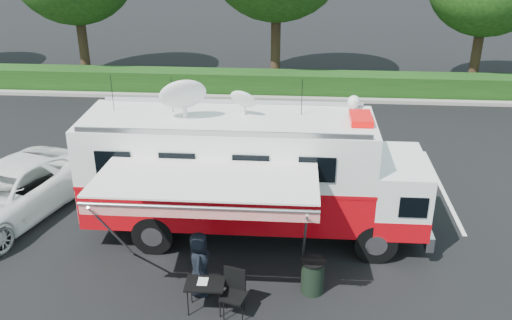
{
  "coord_description": "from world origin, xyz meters",
  "views": [
    {
      "loc": [
        0.96,
        -12.81,
        8.01
      ],
      "look_at": [
        0.0,
        0.5,
        1.9
      ],
      "focal_mm": 40.0,
      "sensor_mm": 36.0,
      "label": 1
    }
  ],
  "objects": [
    {
      "name": "stall_lines",
      "position": [
        -0.5,
        3.0,
        0.0
      ],
      "size": [
        24.12,
        5.5,
        0.01
      ],
      "color": "silver",
      "rests_on": "ground_plane"
    },
    {
      "name": "command_truck",
      "position": [
        -0.07,
        -0.0,
        1.76
      ],
      "size": [
        8.57,
        2.36,
        4.11
      ],
      "color": "black",
      "rests_on": "ground_plane"
    },
    {
      "name": "white_suv",
      "position": [
        -6.78,
        0.39,
        0.0
      ],
      "size": [
        3.95,
        5.8,
        1.47
      ],
      "primitive_type": "imported",
      "rotation": [
        0.0,
        0.0,
        -0.31
      ],
      "color": "white",
      "rests_on": "ground_plane"
    },
    {
      "name": "folding_table",
      "position": [
        -0.82,
        -3.14,
        0.65
      ],
      "size": [
        0.83,
        0.59,
        0.7
      ],
      "color": "black",
      "rests_on": "ground_plane"
    },
    {
      "name": "trash_bin",
      "position": [
        1.46,
        -2.34,
        0.42
      ],
      "size": [
        0.55,
        0.55,
        0.83
      ],
      "color": "black",
      "rests_on": "ground_plane"
    },
    {
      "name": "folding_chair",
      "position": [
        -0.19,
        -3.15,
        0.61
      ],
      "size": [
        0.61,
        0.64,
        1.03
      ],
      "color": "black",
      "rests_on": "ground_plane"
    },
    {
      "name": "person",
      "position": [
        -1.02,
        -2.55,
        0.0
      ],
      "size": [
        0.52,
        0.77,
        1.52
      ],
      "primitive_type": "imported",
      "rotation": [
        0.0,
        0.0,
        1.62
      ],
      "color": "black",
      "rests_on": "ground_plane"
    },
    {
      "name": "ground_plane",
      "position": [
        0.0,
        0.0,
        0.0
      ],
      "size": [
        120.0,
        120.0,
        0.0
      ],
      "primitive_type": "plane",
      "color": "black",
      "rests_on": "ground"
    },
    {
      "name": "awning",
      "position": [
        -0.84,
        -2.45,
        2.64
      ],
      "size": [
        4.68,
        2.43,
        2.83
      ],
      "color": "silver",
      "rests_on": "ground_plane"
    }
  ]
}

